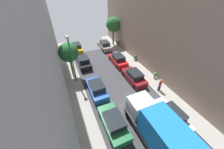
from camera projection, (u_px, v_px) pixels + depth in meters
The scene contains 20 objects.
ground at pixel (133, 111), 13.51m from camera, with size 32.00×32.00×0.00m, color #38383D.
sidewalk_left at pixel (88, 128), 11.87m from camera, with size 2.00×44.00×0.15m, color gray.
sidewalk_right at pixel (169, 97), 15.07m from camera, with size 2.00×44.00×0.15m, color gray.
parked_car_left_1 at pixel (114, 123), 11.61m from camera, with size 1.78×4.20×1.57m.
parked_car_left_2 at pixel (97, 89), 15.30m from camera, with size 1.78×4.20×1.57m.
parked_car_left_3 at pixel (84, 62), 20.38m from camera, with size 1.78×4.20×1.57m.
parked_car_left_4 at pixel (77, 48), 24.67m from camera, with size 1.78×4.20×1.57m.
parked_car_right_1 at pixel (171, 116), 12.23m from camera, with size 1.78×4.20×1.57m.
parked_car_right_2 at pixel (134, 77), 17.20m from camera, with size 1.78×4.20×1.57m.
parked_car_right_3 at pixel (118, 60), 20.89m from camera, with size 1.78×4.20×1.57m.
parked_car_right_4 at pixel (105, 45), 25.54m from camera, with size 1.78×4.20×1.57m.
delivery_truck at pixel (159, 130), 9.91m from camera, with size 2.26×6.60×3.38m.
pedestrian at pixel (160, 85), 15.34m from camera, with size 0.40×0.36×1.72m.
street_tree_1 at pixel (113, 25), 24.97m from camera, with size 2.84×2.84×5.54m.
street_tree_2 at pixel (69, 53), 16.22m from camera, with size 2.54×2.54×4.95m.
potted_plant_0 at pixel (155, 75), 17.62m from camera, with size 0.52×0.52×0.88m.
potted_plant_2 at pixel (135, 57), 21.68m from camera, with size 0.55×0.55×0.88m.
potted_plant_3 at pixel (61, 51), 23.33m from camera, with size 0.60×0.60×0.99m.
potted_plant_5 at pixel (118, 43), 26.71m from camera, with size 0.60×0.60×0.97m.
lamp_post at pixel (71, 54), 14.87m from camera, with size 0.44×0.44×6.35m.
Camera 1 is at (-5.49, -6.87, 11.22)m, focal length 20.23 mm.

